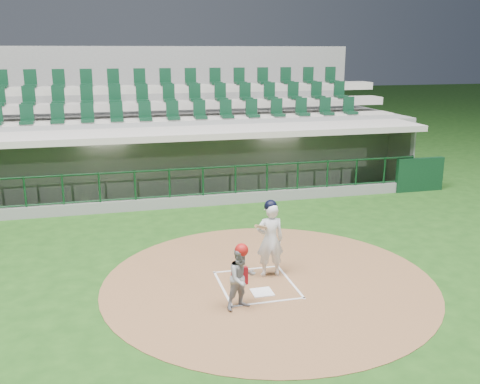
% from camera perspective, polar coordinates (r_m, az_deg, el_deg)
% --- Properties ---
extents(ground, '(120.00, 120.00, 0.00)m').
position_cam_1_polar(ground, '(11.89, 1.40, -9.33)').
color(ground, '#1A4212').
rests_on(ground, ground).
extents(dirt_circle, '(7.20, 7.20, 0.01)m').
position_cam_1_polar(dirt_circle, '(11.79, 3.09, -9.53)').
color(dirt_circle, brown).
rests_on(dirt_circle, ground).
extents(home_plate, '(0.43, 0.43, 0.02)m').
position_cam_1_polar(home_plate, '(11.27, 2.38, -10.64)').
color(home_plate, white).
rests_on(home_plate, dirt_circle).
extents(batter_box_chalk, '(1.55, 1.80, 0.01)m').
position_cam_1_polar(batter_box_chalk, '(11.62, 1.80, -9.84)').
color(batter_box_chalk, white).
rests_on(batter_box_chalk, ground).
extents(dugout_structure, '(16.40, 3.70, 3.00)m').
position_cam_1_polar(dugout_structure, '(18.91, -4.72, 2.90)').
color(dugout_structure, slate).
rests_on(dugout_structure, ground).
extents(seating_deck, '(17.00, 6.72, 5.15)m').
position_cam_1_polar(seating_deck, '(21.82, -6.38, 5.69)').
color(seating_deck, gray).
rests_on(seating_deck, ground).
extents(batter, '(0.86, 0.86, 1.75)m').
position_cam_1_polar(batter, '(11.77, 3.22, -4.94)').
color(batter, white).
rests_on(batter, dirt_circle).
extents(catcher, '(0.73, 0.64, 1.33)m').
position_cam_1_polar(catcher, '(10.39, 0.16, -9.04)').
color(catcher, '#929398').
rests_on(catcher, dirt_circle).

